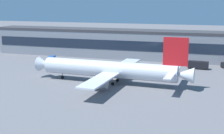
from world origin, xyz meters
name	(u,v)px	position (x,y,z in m)	size (l,w,h in m)	color
ground_plane	(87,84)	(0.00, 0.00, 0.00)	(600.00, 600.00, 0.00)	slate
terminal_building	(129,44)	(0.00, 56.43, 7.19)	(146.14, 14.80, 14.33)	gray
airliner	(111,69)	(7.35, 4.12, 4.96)	(58.16, 49.58, 17.15)	silver
fuel_truck	(198,65)	(35.32, 38.49, 1.88)	(8.61, 3.50, 3.35)	black
pushback_tractor	(52,57)	(-34.97, 39.82, 1.05)	(3.33, 5.15, 1.75)	#2651A5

